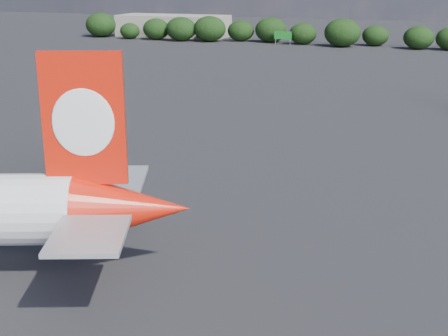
% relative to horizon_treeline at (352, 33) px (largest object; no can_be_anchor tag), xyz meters
% --- Properties ---
extents(ground, '(500.00, 500.00, 0.00)m').
position_rel_horizon_treeline_xyz_m(ground, '(-4.41, -119.95, -4.11)').
color(ground, black).
rests_on(ground, ground).
extents(terminal_building, '(42.00, 16.00, 8.00)m').
position_rel_horizon_treeline_xyz_m(terminal_building, '(-69.41, 12.05, -0.11)').
color(terminal_building, gray).
rests_on(terminal_building, ground).
extents(highway_sign, '(6.00, 0.30, 4.50)m').
position_rel_horizon_treeline_xyz_m(highway_sign, '(-22.41, -3.95, -0.98)').
color(highway_sign, '#156C1F').
rests_on(highway_sign, ground).
extents(billboard_yellow, '(5.00, 0.30, 5.50)m').
position_rel_horizon_treeline_xyz_m(billboard_yellow, '(7.59, 2.05, -0.24)').
color(billboard_yellow, gold).
rests_on(billboard_yellow, ground).
extents(horizon_treeline, '(207.45, 16.97, 9.19)m').
position_rel_horizon_treeline_xyz_m(horizon_treeline, '(0.00, 0.00, 0.00)').
color(horizon_treeline, black).
rests_on(horizon_treeline, ground).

